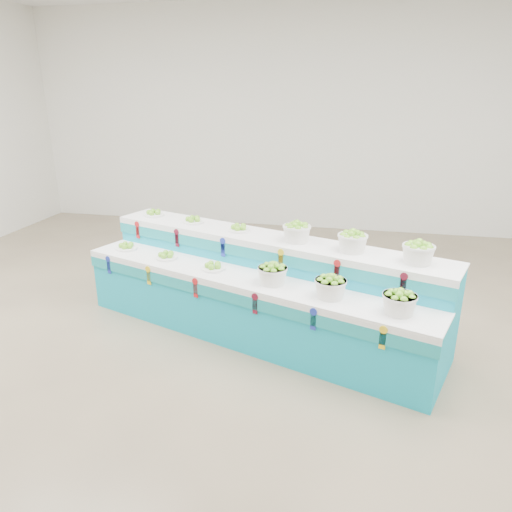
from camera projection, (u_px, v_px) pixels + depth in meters
name	position (u px, v px, depth m)	size (l,w,h in m)	color
ground	(216.00, 360.00, 4.66)	(10.00, 10.00, 0.00)	#6D5F4A
back_wall	(292.00, 120.00, 8.61)	(10.00, 10.00, 0.00)	silver
display_stand	(256.00, 288.00, 5.08)	(4.01, 1.03, 1.02)	#12A4C4
plate_lower_left	(126.00, 246.00, 5.62)	(0.24, 0.24, 0.09)	white
plate_lower_mid	(166.00, 255.00, 5.31)	(0.24, 0.24, 0.09)	white
plate_lower_right	(213.00, 266.00, 4.99)	(0.24, 0.24, 0.09)	white
basket_lower_left	(273.00, 274.00, 4.61)	(0.29, 0.29, 0.21)	silver
basket_lower_mid	(330.00, 287.00, 4.31)	(0.29, 0.29, 0.21)	silver
basket_lower_right	(399.00, 302.00, 3.99)	(0.29, 0.29, 0.21)	silver
plate_upper_left	(154.00, 213.00, 5.92)	(0.24, 0.24, 0.09)	white
plate_upper_mid	(193.00, 219.00, 5.61)	(0.24, 0.24, 0.09)	white
plate_upper_right	(239.00, 227.00, 5.28)	(0.24, 0.24, 0.09)	white
basket_upper_left	(297.00, 232.00, 4.91)	(0.29, 0.29, 0.21)	silver
basket_upper_mid	(352.00, 241.00, 4.60)	(0.29, 0.29, 0.21)	silver
basket_upper_right	(418.00, 252.00, 4.29)	(0.29, 0.29, 0.21)	silver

